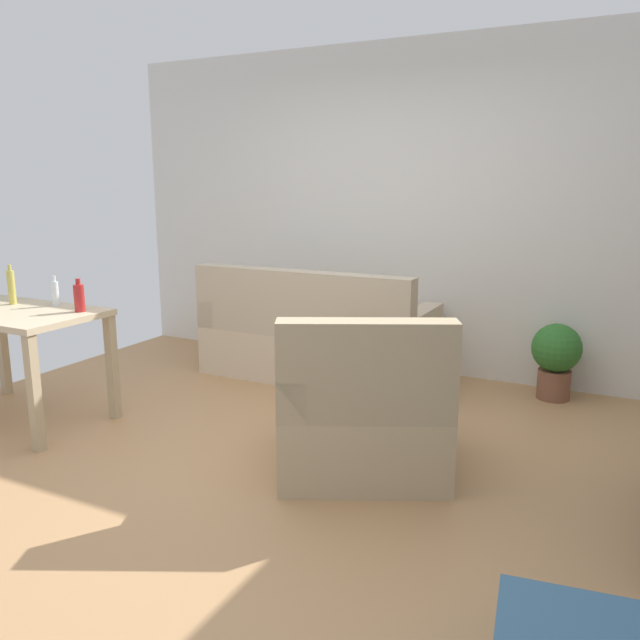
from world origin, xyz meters
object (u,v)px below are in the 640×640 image
at_px(couch, 316,341).
at_px(potted_plant, 556,356).
at_px(armchair, 363,415).
at_px(bottle_clear, 55,293).
at_px(desk, 12,326).
at_px(bottle_squat, 11,287).
at_px(bottle_red, 79,297).

distance_m(couch, potted_plant, 1.86).
height_order(armchair, bottle_clear, bottle_clear).
bearing_deg(couch, potted_plant, -170.33).
relative_size(desk, bottle_squat, 4.43).
height_order(armchair, bottle_red, bottle_red).
relative_size(armchair, bottle_red, 5.41).
relative_size(desk, armchair, 1.03).
relative_size(couch, bottle_red, 8.51).
bearing_deg(bottle_red, armchair, 4.73).
relative_size(couch, armchair, 1.57).
height_order(couch, desk, couch).
bearing_deg(armchair, bottle_red, -21.16).
xyz_separation_m(armchair, bottle_clear, (-2.24, -0.08, 0.53)).
xyz_separation_m(bottle_squat, bottle_red, (0.62, 0.02, -0.03)).
bearing_deg(bottle_clear, couch, 51.72).
xyz_separation_m(couch, bottle_clear, (-1.20, -1.53, 0.54)).
bearing_deg(bottle_red, bottle_squat, -178.23).
bearing_deg(couch, bottle_red, 60.69).
bearing_deg(desk, couch, 53.05).
height_order(desk, bottle_squat, bottle_squat).
distance_m(desk, bottle_clear, 0.35).
relative_size(potted_plant, bottle_clear, 2.76).
relative_size(bottle_squat, bottle_red, 1.25).
relative_size(potted_plant, bottle_squat, 2.09).
bearing_deg(armchair, bottle_squat, -21.87).
height_order(bottle_squat, bottle_red, bottle_squat).
bearing_deg(potted_plant, bottle_red, -145.00).
bearing_deg(potted_plant, armchair, -114.57).
bearing_deg(bottle_clear, bottle_red, -13.85).
bearing_deg(armchair, desk, -18.23).
bearing_deg(armchair, couch, -80.28).
relative_size(potted_plant, armchair, 0.48).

